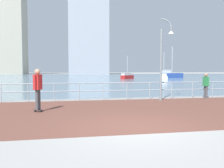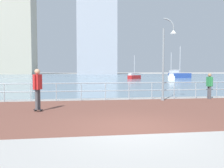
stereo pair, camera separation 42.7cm
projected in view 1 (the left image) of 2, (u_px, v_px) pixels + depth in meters
name	position (u px, v px, depth m)	size (l,w,h in m)	color
ground	(79.00, 79.00, 46.44)	(220.00, 220.00, 0.00)	#ADAAA5
brick_paving	(116.00, 111.00, 10.16)	(28.00, 7.46, 0.01)	brown
harbor_water	(77.00, 77.00, 58.01)	(180.00, 88.00, 0.00)	#6B899E
waterfront_railing	(104.00, 88.00, 13.78)	(25.25, 0.06, 1.03)	#9EADB7
lamppost	(164.00, 55.00, 13.64)	(0.79, 0.46, 4.70)	gray
skateboarder	(38.00, 86.00, 9.87)	(0.41, 0.54, 1.80)	black
bystander	(206.00, 84.00, 14.56)	(0.25, 0.55, 1.55)	#4C4C51
sailboat_navy	(164.00, 77.00, 41.52)	(2.10, 3.58, 4.80)	white
sailboat_blue	(171.00, 75.00, 52.36)	(5.08, 2.29, 6.89)	#284799
sailboat_ivory	(127.00, 77.00, 46.72)	(3.08, 2.95, 4.58)	#B21E1E
tower_beige	(9.00, 33.00, 97.12)	(12.48, 14.22, 35.41)	#B2AD99
tower_glass	(88.00, 32.00, 92.91)	(15.25, 10.03, 34.57)	#A3A8B2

